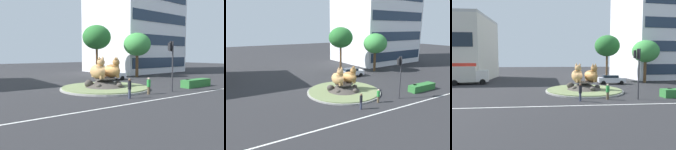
# 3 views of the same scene
# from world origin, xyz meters

# --- Properties ---
(ground_plane) EXTENTS (160.00, 160.00, 0.00)m
(ground_plane) POSITION_xyz_m (0.00, 0.00, 0.00)
(ground_plane) COLOR #28282B
(lane_centreline) EXTENTS (112.00, 0.20, 0.01)m
(lane_centreline) POSITION_xyz_m (0.00, -7.77, 0.00)
(lane_centreline) COLOR silver
(lane_centreline) RESTS_ON ground
(roundabout_island) EXTENTS (9.91, 9.91, 1.25)m
(roundabout_island) POSITION_xyz_m (-0.01, 0.01, 0.41)
(roundabout_island) COLOR gray
(roundabout_island) RESTS_ON ground
(cat_statue_calico) EXTENTS (1.50, 2.47, 2.45)m
(cat_statue_calico) POSITION_xyz_m (-0.90, -0.01, 2.15)
(cat_statue_calico) COLOR tan
(cat_statue_calico) RESTS_ON roundabout_island
(cat_statue_tabby) EXTENTS (2.17, 2.62, 2.38)m
(cat_statue_tabby) POSITION_xyz_m (0.98, -0.07, 2.12)
(cat_statue_tabby) COLOR #9E703D
(cat_statue_tabby) RESTS_ON roundabout_island
(traffic_light_mast) EXTENTS (0.77, 0.48, 5.23)m
(traffic_light_mast) POSITION_xyz_m (4.47, -5.55, 3.82)
(traffic_light_mast) COLOR #2D2D33
(traffic_light_mast) RESTS_ON ground
(clipped_hedge_strip) EXTENTS (4.31, 1.20, 0.90)m
(clipped_hedge_strip) POSITION_xyz_m (9.85, -4.88, 0.45)
(clipped_hedge_strip) COLOR #2D7033
(clipped_hedge_strip) RESTS_ON ground
(broadleaf_tree_behind_island) EXTENTS (4.57, 4.57, 7.47)m
(broadleaf_tree_behind_island) POSITION_xyz_m (12.67, 8.51, 5.49)
(broadleaf_tree_behind_island) COLOR brown
(broadleaf_tree_behind_island) RESTS_ON ground
(second_tree_near_tower) EXTENTS (4.69, 4.69, 8.66)m
(second_tree_near_tower) POSITION_xyz_m (6.82, 11.97, 6.63)
(second_tree_near_tower) COLOR brown
(second_tree_near_tower) RESTS_ON ground
(pedestrian_green_shirt) EXTENTS (0.36, 0.36, 1.64)m
(pedestrian_green_shirt) POSITION_xyz_m (1.40, -5.35, 0.86)
(pedestrian_green_shirt) COLOR brown
(pedestrian_green_shirt) RESTS_ON ground
(pedestrian_black_shirt) EXTENTS (0.31, 0.31, 1.78)m
(pedestrian_black_shirt) POSITION_xyz_m (-1.57, -5.94, 0.96)
(pedestrian_black_shirt) COLOR #33384C
(pedestrian_black_shirt) RESTS_ON ground
(sedan_on_far_lane) EXTENTS (4.57, 2.32, 1.50)m
(sedan_on_far_lane) POSITION_xyz_m (6.03, 7.03, 0.80)
(sedan_on_far_lane) COLOR silver
(sedan_on_far_lane) RESTS_ON ground
(litter_bin) EXTENTS (0.56, 0.56, 0.90)m
(litter_bin) POSITION_xyz_m (8.75, -4.57, 0.45)
(litter_bin) COLOR #2D4233
(litter_bin) RESTS_ON ground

